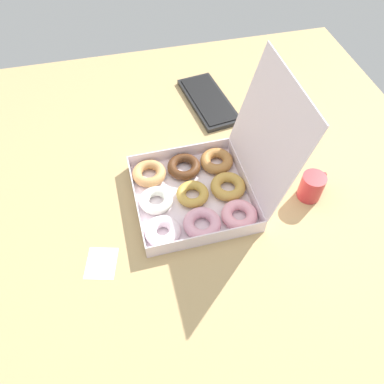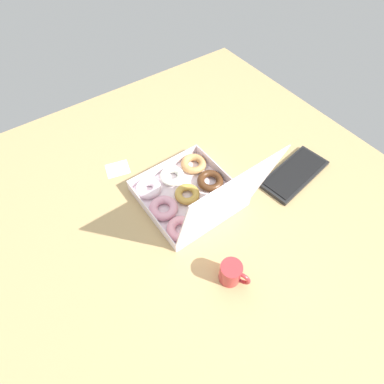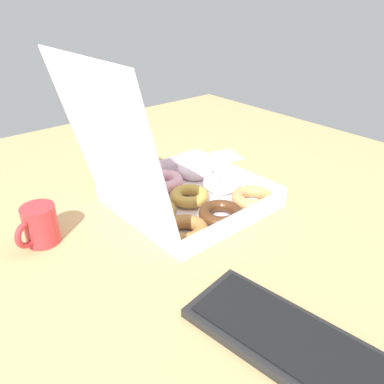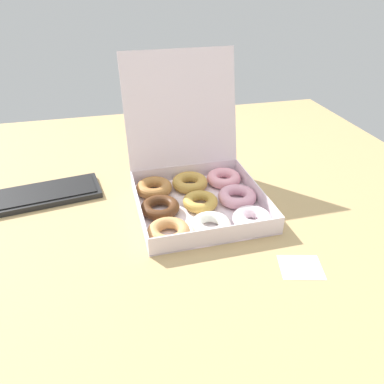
% 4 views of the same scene
% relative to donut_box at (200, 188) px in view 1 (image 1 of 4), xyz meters
% --- Properties ---
extents(ground_plane, '(1.80, 1.80, 0.02)m').
position_rel_donut_box_xyz_m(ground_plane, '(-0.02, -0.01, -0.05)').
color(ground_plane, tan).
extents(donut_box, '(0.40, 0.48, 0.42)m').
position_rel_donut_box_xyz_m(donut_box, '(0.00, 0.00, 0.00)').
color(donut_box, white).
rests_on(donut_box, ground_plane).
extents(keyboard, '(0.36, 0.20, 0.02)m').
position_rel_donut_box_xyz_m(keyboard, '(-0.47, 0.15, -0.03)').
color(keyboard, black).
rests_on(keyboard, ground_plane).
extents(coffee_mug, '(0.08, 0.11, 0.09)m').
position_rel_donut_box_xyz_m(coffee_mug, '(0.08, 0.36, 0.01)').
color(coffee_mug, '#B32E32').
rests_on(coffee_mug, ground_plane).
extents(paper_napkin, '(0.12, 0.11, 0.00)m').
position_rel_donut_box_xyz_m(paper_napkin, '(0.17, -0.34, -0.04)').
color(paper_napkin, white).
rests_on(paper_napkin, ground_plane).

